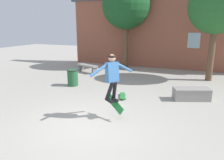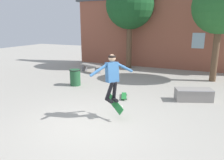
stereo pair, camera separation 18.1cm
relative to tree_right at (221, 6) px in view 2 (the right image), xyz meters
name	(u,v)px [view 2 (the right image)]	position (x,y,z in m)	size (l,w,h in m)	color
ground_plane	(92,124)	(-3.03, -6.77, -3.57)	(40.00, 40.00, 0.00)	#A39E93
building_backdrop	(165,29)	(-3.02, 2.45, -1.11)	(12.77, 0.52, 6.12)	#93513D
tree_right	(221,6)	(0.00, 0.00, 0.00)	(2.62, 2.62, 4.91)	brown
tree_left	(130,5)	(-5.05, 1.57, 0.32)	(2.97, 2.97, 5.42)	brown
park_bench	(91,67)	(-6.57, -0.75, -3.25)	(1.47, 0.83, 0.45)	gray
skate_ledge	(194,95)	(-0.61, -3.46, -3.34)	(1.42, 0.99, 0.46)	gray
trash_bin	(75,77)	(-5.79, -3.53, -3.18)	(0.52, 0.52, 0.75)	#235633
skater	(112,74)	(-2.71, -6.12, -2.21)	(0.92, 1.15, 1.41)	teal
skateboard_flipping	(115,104)	(-2.63, -6.10, -3.12)	(0.73, 0.47, 0.47)	#237F38
skateboard_resting	(124,96)	(-3.08, -4.22, -3.50)	(0.46, 0.81, 0.08)	#237F38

